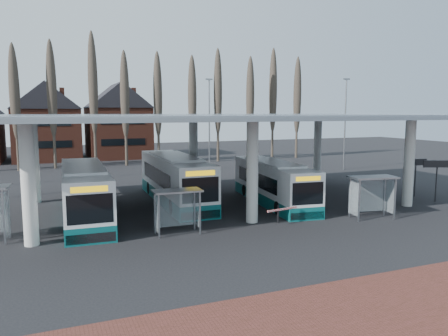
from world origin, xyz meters
name	(u,v)px	position (x,y,z in m)	size (l,w,h in m)	color
ground	(272,233)	(0.00, 0.00, 0.00)	(140.00, 140.00, 0.00)	black
station_canopy	(218,124)	(0.00, 8.00, 5.68)	(32.00, 16.00, 6.34)	silver
poplar_row	(143,93)	(0.00, 33.00, 8.78)	(45.10, 1.10, 14.50)	#473D33
townhouse_row	(7,116)	(-15.75, 44.00, 5.94)	(36.80, 10.30, 12.25)	brown
lamp_post_b	(209,122)	(6.00, 26.00, 5.34)	(0.80, 0.16, 10.17)	slate
lamp_post_c	(345,122)	(20.00, 20.00, 5.34)	(0.80, 0.16, 10.17)	slate
bus_0	(85,193)	(-9.09, 7.34, 1.54)	(2.92, 11.86, 3.27)	silver
bus_1	(175,180)	(-2.57, 10.07, 1.60)	(2.93, 12.29, 3.40)	silver
bus_2	(273,183)	(3.81, 6.93, 1.42)	(3.51, 11.05, 3.02)	silver
shelter_1	(177,202)	(-4.79, 1.88, 1.74)	(2.61, 1.36, 2.40)	gray
shelter_2	(371,188)	(7.24, 0.70, 1.90)	(2.99, 1.83, 2.61)	gray
info_sign_0	(437,167)	(15.01, 2.83, 2.54)	(1.93, 0.85, 3.02)	black
info_sign_1	(416,165)	(15.06, 4.84, 2.45)	(1.96, 0.22, 2.92)	black
barrier	(281,210)	(1.31, 1.33, 0.84)	(2.14, 0.77, 1.08)	black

